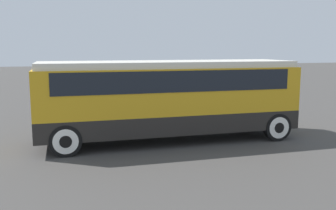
{
  "coord_description": "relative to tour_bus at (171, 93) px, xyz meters",
  "views": [
    {
      "loc": [
        -3.66,
        -12.89,
        3.34
      ],
      "look_at": [
        0.0,
        0.0,
        1.3
      ],
      "focal_mm": 40.0,
      "sensor_mm": 36.0,
      "label": 1
    }
  ],
  "objects": [
    {
      "name": "tour_bus",
      "position": [
        0.0,
        0.0,
        0.0
      ],
      "size": [
        9.2,
        2.68,
        2.88
      ],
      "color": "black",
      "rests_on": "ground_plane"
    },
    {
      "name": "ground_plane",
      "position": [
        -0.09,
        -0.0,
        -1.73
      ],
      "size": [
        120.0,
        120.0,
        0.0
      ],
      "primitive_type": "plane",
      "color": "#423F3D"
    },
    {
      "name": "parked_car_near",
      "position": [
        -1.4,
        5.44,
        -1.01
      ],
      "size": [
        4.29,
        1.88,
        1.45
      ],
      "color": "black",
      "rests_on": "ground_plane"
    },
    {
      "name": "parked_car_mid",
      "position": [
        2.51,
        7.32,
        -1.06
      ],
      "size": [
        4.26,
        1.86,
        1.35
      ],
      "color": "#2D5638",
      "rests_on": "ground_plane"
    }
  ]
}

